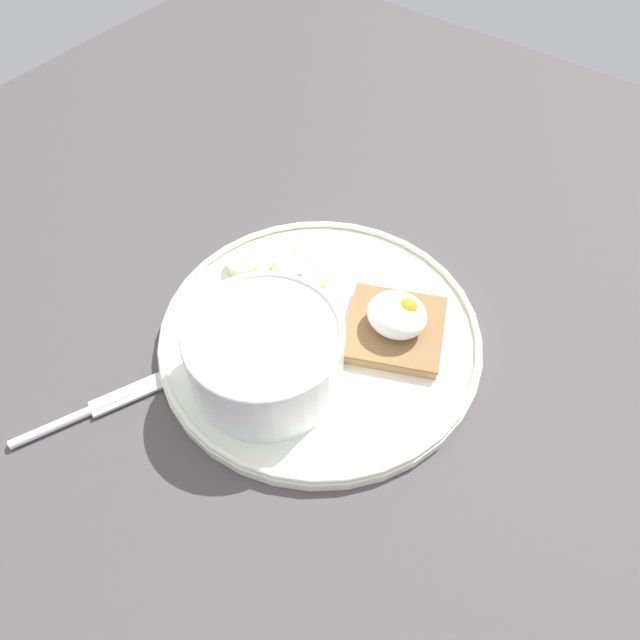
{
  "coord_description": "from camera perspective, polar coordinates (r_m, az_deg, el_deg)",
  "views": [
    {
      "loc": [
        -20.41,
        27.28,
        47.73
      ],
      "look_at": [
        0.0,
        0.0,
        5.0
      ],
      "focal_mm": 35.0,
      "sensor_mm": 36.0,
      "label": 1
    }
  ],
  "objects": [
    {
      "name": "oatmeal_bowl",
      "position": [
        0.51,
        -5.01,
        -3.12
      ],
      "size": [
        13.03,
        13.03,
        6.41
      ],
      "color": "white",
      "rests_on": "plate"
    },
    {
      "name": "poached_egg",
      "position": [
        0.54,
        7.14,
        0.52
      ],
      "size": [
        5.35,
        4.9,
        3.25
      ],
      "color": "white",
      "rests_on": "toast_slice"
    },
    {
      "name": "banana_slice_outer",
      "position": [
        0.6,
        -0.34,
        4.28
      ],
      "size": [
        4.25,
        4.25,
        1.11
      ],
      "color": "beige",
      "rests_on": "plate"
    },
    {
      "name": "banana_slice_front",
      "position": [
        0.6,
        -5.55,
        3.19
      ],
      "size": [
        3.26,
        3.24,
        1.07
      ],
      "color": "#FBEFBB",
      "rests_on": "plate"
    },
    {
      "name": "banana_slice_right",
      "position": [
        0.58,
        -1.48,
        2.22
      ],
      "size": [
        3.79,
        3.84,
        1.34
      ],
      "color": "#EEEBC0",
      "rests_on": "plate"
    },
    {
      "name": "toast_slice",
      "position": [
        0.56,
        6.85,
        -0.82
      ],
      "size": [
        11.32,
        11.32,
        1.24
      ],
      "color": "olive",
      "rests_on": "plate"
    },
    {
      "name": "banana_slice_left",
      "position": [
        0.61,
        -7.01,
        5.11
      ],
      "size": [
        4.11,
        4.12,
        1.42
      ],
      "color": "beige",
      "rests_on": "plate"
    },
    {
      "name": "banana_slice_back",
      "position": [
        0.61,
        -2.75,
        5.08
      ],
      "size": [
        4.98,
        5.02,
        1.53
      ],
      "color": "#F5EABE",
      "rests_on": "plate"
    },
    {
      "name": "knife",
      "position": [
        0.56,
        -20.08,
        -7.7
      ],
      "size": [
        6.67,
        12.94,
        0.8
      ],
      "color": "silver",
      "rests_on": "ground_plane"
    },
    {
      "name": "ground_plane",
      "position": [
        0.58,
        -0.0,
        -2.47
      ],
      "size": [
        120.0,
        120.0,
        2.0
      ],
      "primitive_type": "cube",
      "color": "#484445",
      "rests_on": "ground"
    },
    {
      "name": "plate",
      "position": [
        0.56,
        -0.0,
        -1.4
      ],
      "size": [
        29.08,
        29.08,
        1.6
      ],
      "color": "white",
      "rests_on": "ground_plane"
    },
    {
      "name": "banana_slice_inner",
      "position": [
        0.63,
        -1.04,
        6.52
      ],
      "size": [
        3.67,
        3.59,
        1.37
      ],
      "color": "beige",
      "rests_on": "plate"
    }
  ]
}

